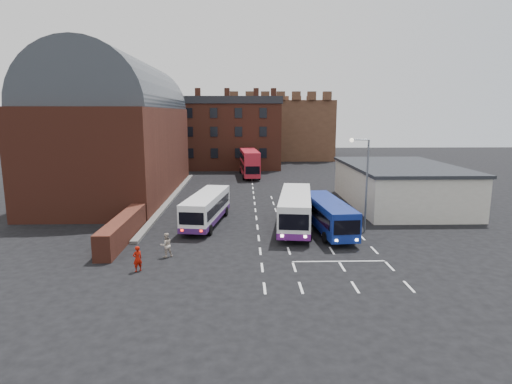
{
  "coord_description": "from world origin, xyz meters",
  "views": [
    {
      "loc": [
        -1.07,
        -29.23,
        9.43
      ],
      "look_at": [
        0.0,
        10.0,
        2.2
      ],
      "focal_mm": 30.0,
      "sensor_mm": 36.0,
      "label": 1
    }
  ],
  "objects_px": {
    "bus_red_double": "(250,163)",
    "pedestrian_beige": "(166,245)",
    "bus_blue": "(329,214)",
    "bus_white_outbound": "(207,206)",
    "pedestrian_red": "(137,259)",
    "bus_white_inbound": "(295,208)",
    "street_lamp": "(364,176)"
  },
  "relations": [
    {
      "from": "bus_white_inbound",
      "to": "street_lamp",
      "type": "xyz_separation_m",
      "value": [
        5.19,
        -1.44,
        2.83
      ]
    },
    {
      "from": "pedestrian_red",
      "to": "pedestrian_beige",
      "type": "distance_m",
      "value": 2.91
    },
    {
      "from": "bus_red_double",
      "to": "pedestrian_red",
      "type": "xyz_separation_m",
      "value": [
        -7.26,
        -39.17,
        -1.33
      ]
    },
    {
      "from": "street_lamp",
      "to": "bus_white_inbound",
      "type": "bearing_deg",
      "value": 164.55
    },
    {
      "from": "bus_white_outbound",
      "to": "bus_red_double",
      "type": "bearing_deg",
      "value": 90.55
    },
    {
      "from": "street_lamp",
      "to": "pedestrian_red",
      "type": "bearing_deg",
      "value": -152.33
    },
    {
      "from": "bus_red_double",
      "to": "street_lamp",
      "type": "bearing_deg",
      "value": 101.54
    },
    {
      "from": "bus_blue",
      "to": "street_lamp",
      "type": "bearing_deg",
      "value": 173.56
    },
    {
      "from": "bus_blue",
      "to": "pedestrian_beige",
      "type": "distance_m",
      "value": 13.31
    },
    {
      "from": "pedestrian_beige",
      "to": "bus_blue",
      "type": "bearing_deg",
      "value": 176.5
    },
    {
      "from": "bus_red_double",
      "to": "pedestrian_beige",
      "type": "xyz_separation_m",
      "value": [
        -6.0,
        -36.54,
        -1.31
      ]
    },
    {
      "from": "bus_white_outbound",
      "to": "pedestrian_beige",
      "type": "xyz_separation_m",
      "value": [
        -1.95,
        -8.59,
        -0.72
      ]
    },
    {
      "from": "pedestrian_red",
      "to": "pedestrian_beige",
      "type": "bearing_deg",
      "value": -154.59
    },
    {
      "from": "bus_blue",
      "to": "pedestrian_beige",
      "type": "height_order",
      "value": "bus_blue"
    },
    {
      "from": "street_lamp",
      "to": "pedestrian_beige",
      "type": "xyz_separation_m",
      "value": [
        -14.64,
        -5.71,
        -3.72
      ]
    },
    {
      "from": "street_lamp",
      "to": "pedestrian_red",
      "type": "relative_size",
      "value": 4.74
    },
    {
      "from": "bus_white_outbound",
      "to": "pedestrian_beige",
      "type": "distance_m",
      "value": 8.84
    },
    {
      "from": "street_lamp",
      "to": "pedestrian_beige",
      "type": "height_order",
      "value": "street_lamp"
    },
    {
      "from": "bus_white_outbound",
      "to": "pedestrian_red",
      "type": "xyz_separation_m",
      "value": [
        -3.21,
        -11.22,
        -0.75
      ]
    },
    {
      "from": "bus_white_outbound",
      "to": "pedestrian_beige",
      "type": "height_order",
      "value": "bus_white_outbound"
    },
    {
      "from": "bus_white_outbound",
      "to": "bus_red_double",
      "type": "height_order",
      "value": "bus_red_double"
    },
    {
      "from": "pedestrian_red",
      "to": "street_lamp",
      "type": "bearing_deg",
      "value": 168.7
    },
    {
      "from": "bus_blue",
      "to": "pedestrian_beige",
      "type": "bearing_deg",
      "value": 21.41
    },
    {
      "from": "bus_blue",
      "to": "bus_white_outbound",
      "type": "bearing_deg",
      "value": -20.05
    },
    {
      "from": "street_lamp",
      "to": "bus_blue",
      "type": "bearing_deg",
      "value": 178.03
    },
    {
      "from": "pedestrian_beige",
      "to": "bus_white_outbound",
      "type": "bearing_deg",
      "value": -132.19
    },
    {
      "from": "street_lamp",
      "to": "bus_red_double",
      "type": "bearing_deg",
      "value": 105.66
    },
    {
      "from": "bus_white_inbound",
      "to": "pedestrian_beige",
      "type": "height_order",
      "value": "bus_white_inbound"
    },
    {
      "from": "bus_blue",
      "to": "bus_red_double",
      "type": "relative_size",
      "value": 0.94
    },
    {
      "from": "bus_white_inbound",
      "to": "bus_blue",
      "type": "relative_size",
      "value": 1.14
    },
    {
      "from": "pedestrian_beige",
      "to": "street_lamp",
      "type": "bearing_deg",
      "value": 171.93
    },
    {
      "from": "bus_red_double",
      "to": "street_lamp",
      "type": "height_order",
      "value": "street_lamp"
    }
  ]
}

